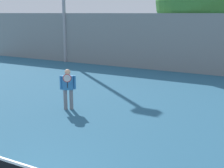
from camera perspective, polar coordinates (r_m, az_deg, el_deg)
The scene contains 3 objects.
tennis_player at distance 11.87m, azimuth -8.06°, elevation -0.49°, with size 0.55×0.53×1.56m.
back_fence at distance 19.36m, azimuth 15.56°, elevation 7.04°, with size 34.64×0.06×3.59m.
tree_green_tall at distance 21.95m, azimuth 14.37°, elevation 14.39°, with size 4.78×4.78×6.74m.
Camera 1 is at (4.56, -3.66, 3.62)m, focal length 50.00 mm.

